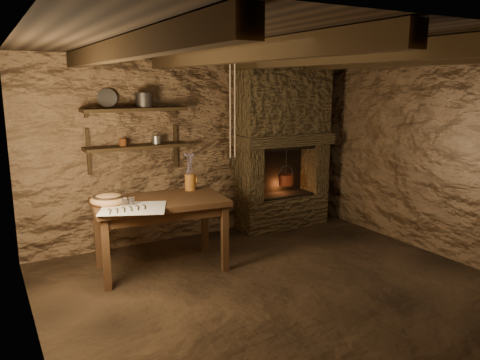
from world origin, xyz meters
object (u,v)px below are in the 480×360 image
stoneware_jug (190,174)px  iron_stockpot (144,101)px  red_pot (286,179)px  wooden_bowl (109,200)px  work_table (160,232)px

stoneware_jug → iron_stockpot: 1.06m
iron_stockpot → red_pot: size_ratio=0.39×
wooden_bowl → iron_stockpot: (0.66, 0.72, 0.99)m
work_table → red_pot: 2.25m
wooden_bowl → red_pot: size_ratio=0.71×
stoneware_jug → red_pot: 1.73m
red_pot → stoneware_jug: bearing=-166.3°
stoneware_jug → red_pot: (1.66, 0.40, -0.30)m
work_table → stoneware_jug: stoneware_jug is taller
work_table → iron_stockpot: iron_stockpot is taller
stoneware_jug → red_pot: stoneware_jug is taller
wooden_bowl → work_table: bearing=-5.3°
stoneware_jug → iron_stockpot: bearing=143.7°
iron_stockpot → red_pot: bearing=-3.4°
work_table → wooden_bowl: size_ratio=3.92×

